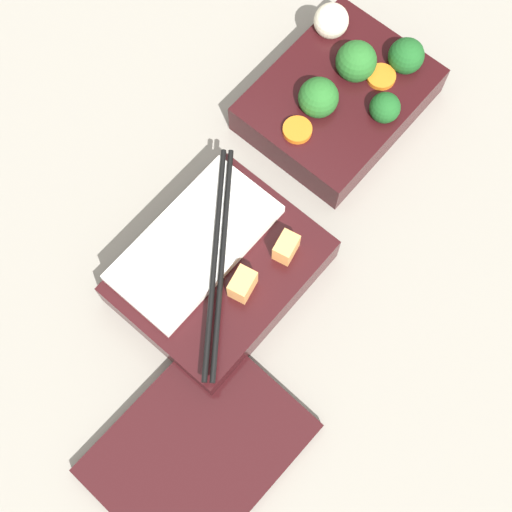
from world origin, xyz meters
name	(u,v)px	position (x,y,z in m)	size (l,w,h in m)	color
ground_plane	(286,194)	(0.00, 0.00, 0.00)	(3.00, 3.00, 0.00)	gray
bento_tray_vegetable	(342,93)	(-0.11, -0.02, 0.03)	(0.18, 0.14, 0.07)	black
bento_tray_rice	(218,268)	(0.11, 0.01, 0.02)	(0.18, 0.14, 0.06)	black
bento_lid	(198,448)	(0.24, 0.10, 0.01)	(0.18, 0.14, 0.01)	black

